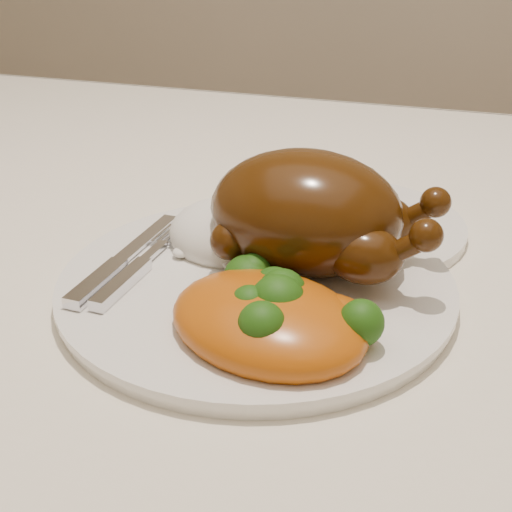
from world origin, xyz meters
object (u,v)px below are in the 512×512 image
(dining_table, at_px, (221,338))
(roast_chicken, at_px, (311,214))
(side_plate, at_px, (348,225))
(dinner_plate, at_px, (256,286))

(dining_table, height_order, roast_chicken, roast_chicken)
(side_plate, bearing_deg, dinner_plate, -109.38)
(dining_table, distance_m, side_plate, 0.16)
(roast_chicken, bearing_deg, dining_table, 156.56)
(side_plate, distance_m, roast_chicken, 0.12)
(dining_table, bearing_deg, roast_chicken, -24.86)
(dining_table, bearing_deg, dinner_plate, -52.29)
(side_plate, height_order, roast_chicken, roast_chicken)
(dinner_plate, height_order, side_plate, dinner_plate)
(side_plate, bearing_deg, roast_chicken, -97.23)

